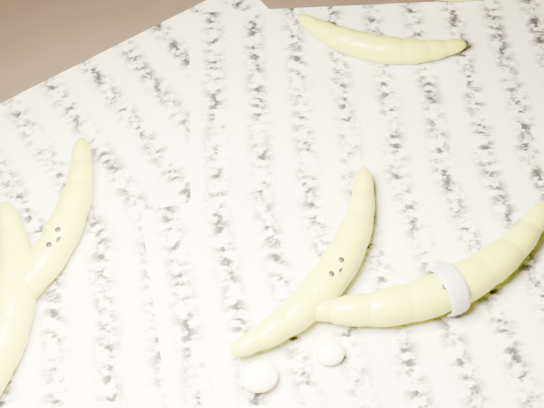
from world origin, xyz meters
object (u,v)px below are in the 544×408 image
object	(u,v)px
banana_taped	(448,288)
banana_upper_a	(377,46)
banana_left_b	(8,322)
banana_center	(333,272)
banana_left_a	(55,243)

from	to	relation	value
banana_taped	banana_upper_a	bearing A→B (deg)	74.68
banana_left_b	banana_taped	xyz separation A→B (m)	(0.41, -0.08, -0.00)
banana_center	banana_taped	bearing A→B (deg)	-65.24
banana_center	banana_upper_a	distance (m)	0.30
banana_left_a	banana_taped	world-z (taller)	banana_taped
banana_left_a	banana_upper_a	xyz separation A→B (m)	(0.39, 0.15, -0.00)
banana_left_a	banana_left_b	bearing A→B (deg)	-179.50
banana_upper_a	banana_left_a	bearing A→B (deg)	-129.65
banana_left_a	banana_center	bearing A→B (deg)	-75.93
banana_left_a	banana_upper_a	size ratio (longest dim) A/B	1.25
banana_center	banana_upper_a	size ratio (longest dim) A/B	1.23
banana_taped	banana_upper_a	xyz separation A→B (m)	(0.04, 0.31, -0.00)
banana_left_a	banana_upper_a	distance (m)	0.42
banana_taped	banana_center	bearing A→B (deg)	147.13
banana_center	banana_left_a	bearing A→B (deg)	117.26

